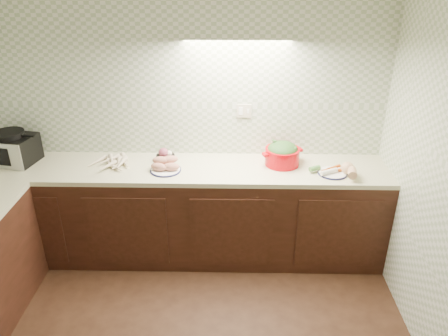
{
  "coord_description": "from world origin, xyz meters",
  "views": [
    {
      "loc": [
        0.45,
        -1.89,
        2.57
      ],
      "look_at": [
        0.38,
        1.25,
        1.02
      ],
      "focal_mm": 35.0,
      "sensor_mm": 36.0,
      "label": 1
    }
  ],
  "objects_px": {
    "toaster_oven": "(11,148)",
    "parsnip_pile": "(112,163)",
    "onion_bowl": "(165,156)",
    "veg_plate": "(339,170)",
    "dutch_oven": "(282,154)",
    "sweet_potato_plate": "(165,166)"
  },
  "relations": [
    {
      "from": "toaster_oven",
      "to": "parsnip_pile",
      "type": "relative_size",
      "value": 1.19
    },
    {
      "from": "parsnip_pile",
      "to": "onion_bowl",
      "type": "height_order",
      "value": "onion_bowl"
    },
    {
      "from": "dutch_oven",
      "to": "veg_plate",
      "type": "bearing_deg",
      "value": -43.32
    },
    {
      "from": "toaster_oven",
      "to": "sweet_potato_plate",
      "type": "xyz_separation_m",
      "value": [
        1.37,
        -0.14,
        -0.09
      ]
    },
    {
      "from": "parsnip_pile",
      "to": "onion_bowl",
      "type": "relative_size",
      "value": 2.33
    },
    {
      "from": "toaster_oven",
      "to": "veg_plate",
      "type": "height_order",
      "value": "toaster_oven"
    },
    {
      "from": "onion_bowl",
      "to": "dutch_oven",
      "type": "xyz_separation_m",
      "value": [
        1.03,
        -0.04,
        0.05
      ]
    },
    {
      "from": "toaster_oven",
      "to": "veg_plate",
      "type": "xyz_separation_m",
      "value": [
        2.84,
        -0.18,
        -0.09
      ]
    },
    {
      "from": "toaster_oven",
      "to": "dutch_oven",
      "type": "height_order",
      "value": "toaster_oven"
    },
    {
      "from": "parsnip_pile",
      "to": "sweet_potato_plate",
      "type": "bearing_deg",
      "value": -7.73
    },
    {
      "from": "sweet_potato_plate",
      "to": "dutch_oven",
      "type": "height_order",
      "value": "dutch_oven"
    },
    {
      "from": "toaster_oven",
      "to": "veg_plate",
      "type": "relative_size",
      "value": 1.13
    },
    {
      "from": "veg_plate",
      "to": "onion_bowl",
      "type": "bearing_deg",
      "value": 171.39
    },
    {
      "from": "toaster_oven",
      "to": "onion_bowl",
      "type": "bearing_deg",
      "value": 12.77
    },
    {
      "from": "toaster_oven",
      "to": "dutch_oven",
      "type": "distance_m",
      "value": 2.38
    },
    {
      "from": "parsnip_pile",
      "to": "dutch_oven",
      "type": "relative_size",
      "value": 0.98
    },
    {
      "from": "sweet_potato_plate",
      "to": "veg_plate",
      "type": "bearing_deg",
      "value": -1.67
    },
    {
      "from": "sweet_potato_plate",
      "to": "onion_bowl",
      "type": "height_order",
      "value": "onion_bowl"
    },
    {
      "from": "toaster_oven",
      "to": "sweet_potato_plate",
      "type": "height_order",
      "value": "toaster_oven"
    },
    {
      "from": "onion_bowl",
      "to": "dutch_oven",
      "type": "distance_m",
      "value": 1.04
    },
    {
      "from": "onion_bowl",
      "to": "veg_plate",
      "type": "distance_m",
      "value": 1.51
    },
    {
      "from": "parsnip_pile",
      "to": "veg_plate",
      "type": "distance_m",
      "value": 1.95
    }
  ]
}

